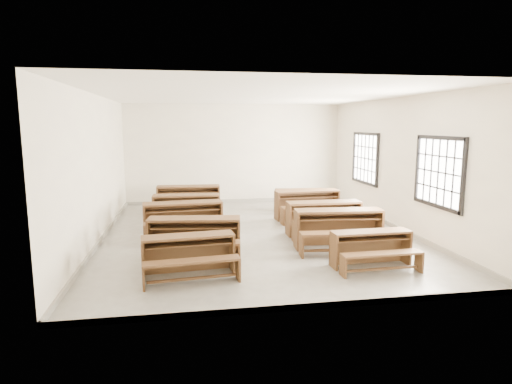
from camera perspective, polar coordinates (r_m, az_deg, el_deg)
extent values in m
plane|color=gray|center=(10.14, 0.00, -5.59)|extent=(8.50, 8.50, 0.00)
cube|color=white|center=(9.83, 0.00, 12.63)|extent=(7.00, 8.50, 0.05)
cube|color=beige|center=(14.03, -2.87, 5.10)|extent=(7.00, 0.05, 3.20)
cube|color=beige|center=(5.76, 6.96, -0.61)|extent=(7.00, 0.05, 3.20)
cube|color=beige|center=(9.90, -20.29, 2.91)|extent=(0.05, 8.50, 3.20)
cube|color=beige|center=(10.98, 18.23, 3.57)|extent=(0.05, 8.50, 3.20)
cube|color=gray|center=(14.22, -2.82, -1.14)|extent=(7.00, 0.04, 0.10)
cube|color=gray|center=(6.21, 6.69, -14.87)|extent=(7.00, 0.04, 0.10)
cube|color=gray|center=(10.16, -19.84, -5.81)|extent=(0.04, 8.50, 0.10)
cube|color=gray|center=(11.22, 17.87, -4.33)|extent=(0.04, 8.50, 0.10)
cube|color=white|center=(9.42, 23.27, 2.46)|extent=(0.02, 1.50, 1.30)
cube|color=black|center=(9.37, 23.43, 6.65)|extent=(0.06, 1.62, 0.08)
cube|color=black|center=(9.51, 22.91, -1.67)|extent=(0.06, 1.62, 0.08)
cube|color=black|center=(8.76, 25.93, 1.84)|extent=(0.06, 0.08, 1.46)
cube|color=black|center=(10.08, 20.76, 2.99)|extent=(0.06, 0.08, 1.46)
cube|color=white|center=(12.59, 14.42, 4.38)|extent=(0.02, 1.50, 1.30)
cube|color=black|center=(12.55, 14.46, 7.52)|extent=(0.06, 1.62, 0.08)
cube|color=black|center=(12.65, 14.21, 1.26)|extent=(0.06, 1.62, 0.08)
cube|color=black|center=(11.86, 15.87, 4.05)|extent=(0.06, 0.08, 1.46)
cube|color=black|center=(13.30, 12.96, 4.67)|extent=(0.06, 0.08, 1.46)
cube|color=brown|center=(7.38, -9.04, -5.82)|extent=(1.59, 0.54, 0.04)
cube|color=brown|center=(7.64, -9.12, -8.03)|extent=(1.55, 0.19, 0.66)
cube|color=brown|center=(7.44, -14.86, -8.70)|extent=(0.08, 0.39, 0.66)
cube|color=brown|center=(7.59, -3.22, -8.05)|extent=(0.08, 0.39, 0.66)
cube|color=brown|center=(7.40, -9.00, -6.88)|extent=(1.46, 0.43, 0.02)
cube|color=brown|center=(7.01, -8.55, -9.11)|extent=(1.58, 0.43, 0.04)
cube|color=brown|center=(7.04, -14.77, -11.00)|extent=(0.07, 0.27, 0.37)
cube|color=brown|center=(7.19, -2.40, -10.25)|extent=(0.07, 0.27, 0.37)
cube|color=brown|center=(7.10, -8.49, -11.34)|extent=(1.44, 0.19, 0.04)
cube|color=brown|center=(8.28, -8.25, -3.56)|extent=(1.80, 0.65, 0.04)
cube|color=brown|center=(8.56, -8.06, -5.85)|extent=(1.75, 0.25, 0.75)
cube|color=brown|center=(8.50, -13.97, -6.15)|extent=(0.10, 0.44, 0.75)
cube|color=brown|center=(8.33, -2.28, -6.18)|extent=(0.10, 0.44, 0.75)
cube|color=brown|center=(8.29, -8.24, -4.63)|extent=(1.65, 0.52, 0.02)
cube|color=brown|center=(7.84, -8.57, -6.76)|extent=(1.78, 0.51, 0.04)
cube|color=brown|center=(8.04, -14.67, -8.28)|extent=(0.08, 0.31, 0.42)
cube|color=brown|center=(7.86, -2.25, -8.37)|extent=(0.08, 0.31, 0.42)
cube|color=brown|center=(7.93, -8.51, -9.05)|extent=(1.62, 0.25, 0.04)
cube|color=brown|center=(9.90, -9.74, -1.45)|extent=(1.82, 0.60, 0.04)
cube|color=brown|center=(10.17, -9.78, -3.48)|extent=(1.78, 0.20, 0.76)
cube|color=brown|center=(9.95, -14.69, -3.93)|extent=(0.08, 0.45, 0.76)
cube|color=brown|center=(10.08, -4.74, -3.48)|extent=(0.08, 0.45, 0.76)
cube|color=brown|center=(9.90, -9.70, -2.36)|extent=(1.67, 0.48, 0.02)
cube|color=brown|center=(9.43, -9.40, -4.04)|extent=(1.80, 0.47, 0.04)
cube|color=brown|center=(9.45, -14.64, -5.64)|extent=(0.07, 0.31, 0.42)
cube|color=brown|center=(9.60, -4.17, -5.15)|extent=(0.07, 0.31, 0.42)
cube|color=brown|center=(9.51, -9.35, -6.00)|extent=(1.65, 0.20, 0.04)
cube|color=brown|center=(11.15, -9.28, -0.45)|extent=(1.72, 0.49, 0.04)
cube|color=brown|center=(11.40, -9.20, -2.19)|extent=(1.71, 0.11, 0.72)
cube|color=brown|center=(11.28, -13.46, -2.45)|extent=(0.06, 0.43, 0.72)
cube|color=brown|center=(11.22, -4.98, -2.30)|extent=(0.06, 0.43, 0.72)
cube|color=brown|center=(11.15, -9.27, -1.22)|extent=(1.59, 0.38, 0.02)
cube|color=brown|center=(10.69, -9.33, -2.60)|extent=(1.72, 0.37, 0.04)
cube|color=brown|center=(10.80, -13.72, -3.83)|extent=(0.05, 0.30, 0.40)
cube|color=brown|center=(10.74, -4.86, -3.68)|extent=(0.05, 0.30, 0.40)
cube|color=brown|center=(10.76, -9.29, -4.26)|extent=(1.58, 0.12, 0.04)
cube|color=brown|center=(12.48, -9.01, 0.74)|extent=(1.81, 0.53, 0.04)
cube|color=brown|center=(12.74, -8.93, -0.92)|extent=(1.79, 0.13, 0.76)
cube|color=brown|center=(12.60, -12.93, -1.15)|extent=(0.06, 0.45, 0.76)
cube|color=brown|center=(12.54, -4.97, -1.01)|extent=(0.06, 0.45, 0.76)
cube|color=brown|center=(12.48, -8.99, 0.01)|extent=(1.67, 0.41, 0.02)
cube|color=brown|center=(11.99, -9.06, -1.22)|extent=(1.80, 0.39, 0.04)
cube|color=brown|center=(12.10, -13.17, -2.39)|extent=(0.06, 0.32, 0.43)
cube|color=brown|center=(12.03, -4.87, -2.25)|extent=(0.06, 0.32, 0.43)
cube|color=brown|center=(12.05, -9.02, -2.80)|extent=(1.66, 0.13, 0.04)
cube|color=brown|center=(8.03, 15.11, -5.15)|extent=(1.46, 0.40, 0.04)
cube|color=brown|center=(8.25, 14.51, -7.09)|extent=(1.45, 0.08, 0.62)
cube|color=brown|center=(7.83, 10.30, -7.81)|extent=(0.05, 0.36, 0.62)
cube|color=brown|center=(8.44, 19.37, -6.96)|extent=(0.05, 0.36, 0.62)
cube|color=brown|center=(8.04, 15.13, -6.06)|extent=(1.35, 0.31, 0.02)
cube|color=brown|center=(7.72, 16.48, -7.88)|extent=(1.46, 0.29, 0.04)
cube|color=brown|center=(7.48, 11.53, -9.76)|extent=(0.04, 0.26, 0.35)
cube|color=brown|center=(8.11, 20.92, -8.68)|extent=(0.04, 0.26, 0.35)
cube|color=brown|center=(7.80, 16.39, -9.80)|extent=(1.35, 0.08, 0.04)
cube|color=brown|center=(9.02, 10.96, -2.44)|extent=(1.84, 0.59, 0.05)
cube|color=brown|center=(9.30, 10.55, -4.65)|extent=(1.80, 0.19, 0.77)
cube|color=brown|center=(8.91, 5.41, -5.14)|extent=(0.08, 0.45, 0.77)
cube|color=brown|center=(9.39, 16.08, -4.73)|extent=(0.08, 0.45, 0.77)
cube|color=brown|center=(9.03, 10.97, -3.45)|extent=(1.69, 0.47, 0.02)
cube|color=brown|center=(8.58, 11.91, -5.39)|extent=(1.83, 0.46, 0.05)
cube|color=brown|center=(8.43, 6.08, -7.17)|extent=(0.07, 0.32, 0.43)
cube|color=brown|center=(8.93, 17.31, -6.61)|extent=(0.07, 0.32, 0.43)
cube|color=brown|center=(8.67, 11.84, -7.56)|extent=(1.67, 0.19, 0.05)
cube|color=brown|center=(10.07, 9.05, -1.37)|extent=(1.74, 0.44, 0.04)
cube|color=brown|center=(10.33, 8.65, -3.31)|extent=(1.74, 0.05, 0.74)
cube|color=brown|center=(9.91, 4.34, -3.76)|extent=(0.04, 0.43, 0.74)
cube|color=brown|center=(10.44, 13.41, -3.32)|extent=(0.04, 0.43, 0.74)
cube|color=brown|center=(10.08, 9.07, -2.24)|extent=(1.61, 0.33, 0.02)
cube|color=brown|center=(9.64, 10.02, -3.84)|extent=(1.74, 0.31, 0.04)
cube|color=brown|center=(9.45, 5.11, -5.42)|extent=(0.04, 0.30, 0.41)
cube|color=brown|center=(10.01, 14.57, -4.86)|extent=(0.04, 0.30, 0.41)
cube|color=brown|center=(9.72, 9.96, -5.71)|extent=(1.61, 0.06, 0.04)
cube|color=brown|center=(11.67, 6.83, 0.12)|extent=(1.77, 0.54, 0.04)
cube|color=brown|center=(11.92, 6.48, -1.61)|extent=(1.74, 0.15, 0.74)
cube|color=brown|center=(11.48, 2.80, -1.97)|extent=(0.07, 0.44, 0.74)
cube|color=brown|center=(12.05, 10.61, -1.59)|extent=(0.07, 0.44, 0.74)
cube|color=brown|center=(11.68, 6.86, -0.64)|extent=(1.63, 0.43, 0.02)
cube|color=brown|center=(11.23, 7.73, -1.94)|extent=(1.76, 0.41, 0.04)
cube|color=brown|center=(11.01, 3.55, -3.32)|extent=(0.06, 0.31, 0.41)
cube|color=brown|center=(11.60, 11.64, -2.85)|extent=(0.06, 0.31, 0.41)
cube|color=brown|center=(11.30, 7.69, -3.57)|extent=(1.61, 0.16, 0.04)
cube|color=brown|center=(12.81, 5.84, 0.32)|extent=(1.47, 0.49, 0.04)
cube|color=brown|center=(13.02, 5.69, -0.98)|extent=(1.44, 0.16, 0.61)
cube|color=brown|center=(12.76, 2.71, -1.15)|extent=(0.07, 0.36, 0.61)
cube|color=brown|center=(13.00, 8.86, -1.05)|extent=(0.07, 0.36, 0.61)
cube|color=brown|center=(12.81, 5.84, -0.25)|extent=(1.35, 0.39, 0.02)
cube|color=brown|center=(12.43, 6.18, -1.22)|extent=(1.46, 0.38, 0.04)
cube|color=brown|center=(12.35, 2.96, -2.13)|extent=(0.06, 0.25, 0.34)
cube|color=brown|center=(12.61, 9.30, -2.01)|extent=(0.06, 0.25, 0.34)
cube|color=brown|center=(12.48, 6.16, -2.44)|extent=(1.33, 0.16, 0.04)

